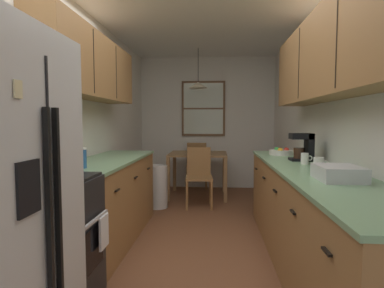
# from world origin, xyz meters

# --- Properties ---
(ground_plane) EXTENTS (12.00, 12.00, 0.00)m
(ground_plane) POSITION_xyz_m (0.00, 1.00, 0.00)
(ground_plane) COLOR brown
(wall_left) EXTENTS (0.10, 9.00, 2.55)m
(wall_left) POSITION_xyz_m (-1.35, 1.00, 1.27)
(wall_left) COLOR white
(wall_left) RESTS_ON ground
(wall_right) EXTENTS (0.10, 9.00, 2.55)m
(wall_right) POSITION_xyz_m (1.35, 1.00, 1.27)
(wall_right) COLOR white
(wall_right) RESTS_ON ground
(wall_back) EXTENTS (4.40, 0.10, 2.55)m
(wall_back) POSITION_xyz_m (0.00, 3.65, 1.27)
(wall_back) COLOR white
(wall_back) RESTS_ON ground
(ceiling_slab) EXTENTS (4.40, 9.00, 0.08)m
(ceiling_slab) POSITION_xyz_m (0.00, 1.00, 2.59)
(ceiling_slab) COLOR white
(stove_range) EXTENTS (0.66, 0.59, 1.10)m
(stove_range) POSITION_xyz_m (-0.99, -0.56, 0.47)
(stove_range) COLOR black
(stove_range) RESTS_ON ground
(microwave_over_range) EXTENTS (0.39, 0.58, 0.34)m
(microwave_over_range) POSITION_xyz_m (-1.11, -0.56, 1.69)
(microwave_over_range) COLOR silver
(counter_left) EXTENTS (0.64, 1.97, 0.90)m
(counter_left) POSITION_xyz_m (-1.00, 0.72, 0.45)
(counter_left) COLOR olive
(counter_left) RESTS_ON ground
(upper_cabinets_left) EXTENTS (0.33, 2.05, 0.65)m
(upper_cabinets_left) POSITION_xyz_m (-1.14, 0.67, 1.87)
(upper_cabinets_left) COLOR olive
(counter_right) EXTENTS (0.64, 3.26, 0.90)m
(counter_right) POSITION_xyz_m (1.00, 0.15, 0.45)
(counter_right) COLOR olive
(counter_right) RESTS_ON ground
(upper_cabinets_right) EXTENTS (0.33, 2.94, 0.74)m
(upper_cabinets_right) POSITION_xyz_m (1.14, 0.10, 1.87)
(upper_cabinets_right) COLOR olive
(dining_table) EXTENTS (0.98, 0.85, 0.76)m
(dining_table) POSITION_xyz_m (-0.13, 2.83, 0.65)
(dining_table) COLOR olive
(dining_table) RESTS_ON ground
(dining_chair_near) EXTENTS (0.43, 0.43, 0.90)m
(dining_chair_near) POSITION_xyz_m (-0.08, 2.20, 0.50)
(dining_chair_near) COLOR olive
(dining_chair_near) RESTS_ON ground
(dining_chair_far) EXTENTS (0.43, 0.43, 0.90)m
(dining_chair_far) POSITION_xyz_m (-0.18, 3.46, 0.50)
(dining_chair_far) COLOR olive
(dining_chair_far) RESTS_ON ground
(pendant_light) EXTENTS (0.32, 0.32, 0.68)m
(pendant_light) POSITION_xyz_m (-0.13, 2.83, 1.93)
(pendant_light) COLOR black
(back_window) EXTENTS (0.84, 0.05, 1.06)m
(back_window) POSITION_xyz_m (-0.07, 3.58, 1.55)
(back_window) COLOR brown
(trash_bin) EXTENTS (0.29, 0.29, 0.65)m
(trash_bin) POSITION_xyz_m (-0.70, 2.05, 0.32)
(trash_bin) COLOR silver
(trash_bin) RESTS_ON ground
(storage_canister) EXTENTS (0.11, 0.11, 0.18)m
(storage_canister) POSITION_xyz_m (-1.00, 0.02, 0.99)
(storage_canister) COLOR #265999
(storage_canister) RESTS_ON counter_left
(dish_towel) EXTENTS (0.02, 0.16, 0.24)m
(dish_towel) POSITION_xyz_m (-0.64, -0.41, 0.50)
(dish_towel) COLOR white
(coffee_maker) EXTENTS (0.22, 0.18, 0.28)m
(coffee_maker) POSITION_xyz_m (1.08, 0.71, 1.05)
(coffee_maker) COLOR black
(coffee_maker) RESTS_ON counter_right
(mug_by_coffeemaker) EXTENTS (0.11, 0.07, 0.11)m
(mug_by_coffeemaker) POSITION_xyz_m (1.01, 0.43, 0.95)
(mug_by_coffeemaker) COLOR white
(mug_by_coffeemaker) RESTS_ON counter_right
(mug_spare) EXTENTS (0.12, 0.08, 0.11)m
(mug_spare) POSITION_xyz_m (1.02, 0.04, 0.95)
(mug_spare) COLOR white
(mug_spare) RESTS_ON counter_right
(fruit_bowl) EXTENTS (0.28, 0.28, 0.09)m
(fruit_bowl) POSITION_xyz_m (0.96, 1.26, 0.94)
(fruit_bowl) COLOR silver
(fruit_bowl) RESTS_ON counter_right
(dish_rack) EXTENTS (0.28, 0.34, 0.10)m
(dish_rack) POSITION_xyz_m (1.01, -0.39, 0.95)
(dish_rack) COLOR silver
(dish_rack) RESTS_ON counter_right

